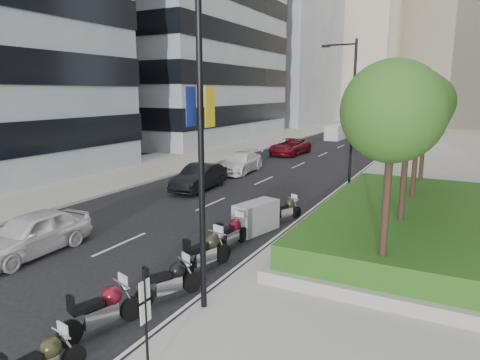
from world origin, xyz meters
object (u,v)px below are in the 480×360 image
Objects in this scene: car_d at (290,147)px; car_a at (31,234)px; motorcycle_5 at (256,217)px; car_c at (240,162)px; motorcycle_6 at (286,210)px; lamp_post_1 at (350,107)px; lamp_post_0 at (195,128)px; delivery_van at (336,133)px; motorcycle_1 at (103,309)px; motorcycle_2 at (170,281)px; motorcycle_4 at (231,233)px; lamp_post_2 at (394,101)px; motorcycle_3 at (206,252)px; car_b at (199,177)px; parking_sign at (146,317)px.

car_a is at bearing -86.20° from car_d.
car_c is at bearing 44.06° from motorcycle_5.
motorcycle_6 is 0.38× the size of car_c.
lamp_post_1 is at bearing 62.72° from car_a.
lamp_post_0 is at bearing -90.00° from lamp_post_1.
lamp_post_1 is 11.18m from motorcycle_5.
delivery_van reaches higher than motorcycle_6.
motorcycle_1 is 2.23m from motorcycle_2.
motorcycle_5 is 0.50× the size of car_a.
motorcycle_4 is at bearing 107.82° from lamp_post_0.
delivery_van is (-8.00, 27.57, -4.19)m from lamp_post_1.
motorcycle_1 is at bearing -92.38° from lamp_post_2.
motorcycle_1 is 0.96× the size of motorcycle_5.
motorcycle_3 is at bearing 12.85° from car_a.
lamp_post_0 is at bearing -153.93° from motorcycle_5.
car_c is 1.14× the size of delivery_van.
lamp_post_1 is 13.21m from motorcycle_4.
lamp_post_0 is at bearing -61.27° from car_b.
car_a reaches higher than car_c.
motorcycle_5 is 0.42× the size of car_d.
parking_sign is 12.12m from motorcycle_6.
motorcycle_3 is at bearing -94.92° from lamp_post_1.
lamp_post_0 reaches higher than car_a.
car_b is (-6.58, 7.99, 0.18)m from motorcycle_4.
lamp_post_0 reaches higher than motorcycle_5.
parking_sign is at bearing -158.83° from motorcycle_4.
lamp_post_0 is 4.61m from motorcycle_2.
motorcycle_3 is 6.60m from motorcycle_6.
car_a reaches higher than motorcycle_1.
motorcycle_1 is at bearing -161.08° from motorcycle_6.
car_a is (-7.81, -16.31, -4.27)m from lamp_post_1.
car_d reaches higher than motorcycle_1.
motorcycle_2 is 6.69m from motorcycle_5.
parking_sign is at bearing -76.62° from delivery_van.
car_a is (-7.81, -34.31, -4.27)m from lamp_post_2.
motorcycle_5 is 8.83m from car_a.
parking_sign reaches higher than car_c.
car_a is 43.88m from delivery_van.
motorcycle_1 is at bearing -69.83° from car_b.
lamp_post_1 is 18.00m from lamp_post_2.
car_c reaches higher than motorcycle_1.
motorcycle_3 is at bearing -92.21° from lamp_post_2.
car_a is 28.78m from car_d.
lamp_post_2 is 30.70m from motorcycle_4.
motorcycle_5 is at bearing 27.19° from motorcycle_2.
motorcycle_6 is (0.19, 8.84, -0.04)m from motorcycle_2.
motorcycle_1 is 0.93× the size of motorcycle_3.
parking_sign is 0.48× the size of car_c.
delivery_van is (-6.51, 39.91, 0.27)m from motorcycle_4.
delivery_van is at bearing 22.52° from motorcycle_3.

